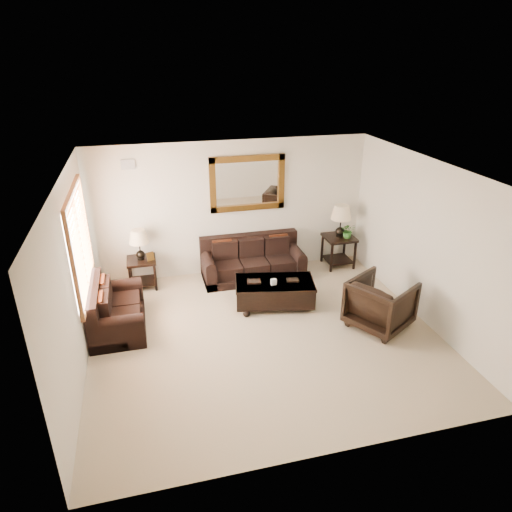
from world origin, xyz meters
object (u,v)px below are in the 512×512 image
object	(u,v)px
sofa	(252,263)
loveseat	(114,312)
coffee_table	(275,290)
armchair	(381,301)
end_table_left	(140,250)
end_table_right	(340,227)

from	to	relation	value
sofa	loveseat	distance (m)	2.96
coffee_table	armchair	size ratio (longest dim) A/B	1.63
sofa	loveseat	xyz separation A→B (m)	(-2.66, -1.28, -0.00)
sofa	coffee_table	distance (m)	1.22
loveseat	armchair	size ratio (longest dim) A/B	1.55
armchair	end_table_left	bearing A→B (deg)	27.14
end_table_left	end_table_right	bearing A→B (deg)	-0.49
end_table_right	sofa	bearing A→B (deg)	-178.37
end_table_right	armchair	world-z (taller)	end_table_right
loveseat	end_table_left	world-z (taller)	end_table_left
armchair	end_table_right	bearing A→B (deg)	-37.50
coffee_table	end_table_right	bearing A→B (deg)	46.65
loveseat	end_table_left	xyz separation A→B (m)	(0.50, 1.37, 0.48)
sofa	coffee_table	world-z (taller)	sofa
loveseat	end_table_left	bearing A→B (deg)	-19.95
armchair	loveseat	bearing A→B (deg)	46.08
end_table_right	coffee_table	size ratio (longest dim) A/B	0.88
end_table_left	armchair	size ratio (longest dim) A/B	1.27
coffee_table	armchair	bearing A→B (deg)	-24.73
sofa	end_table_left	distance (m)	2.22
sofa	end_table_left	size ratio (longest dim) A/B	1.70
armchair	coffee_table	bearing A→B (deg)	23.48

